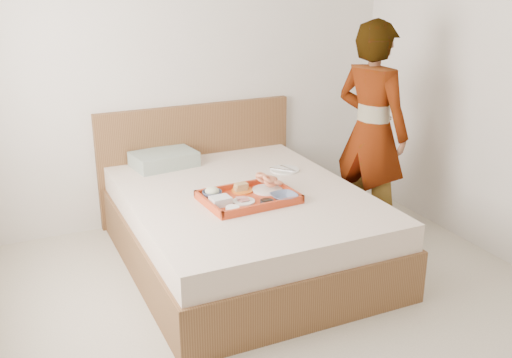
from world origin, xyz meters
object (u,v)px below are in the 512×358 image
at_px(bed, 244,227).
at_px(person, 371,132).
at_px(tray, 249,197).
at_px(dinner_plate, 285,170).

relative_size(bed, person, 1.20).
relative_size(tray, dinner_plate, 2.71).
relative_size(bed, dinner_plate, 8.97).
bearing_deg(dinner_plate, bed, -148.75).
bearing_deg(person, bed, 71.26).
distance_m(bed, dinner_plate, 0.61).
xyz_separation_m(bed, dinner_plate, (0.47, 0.29, 0.27)).
xyz_separation_m(dinner_plate, person, (0.59, -0.26, 0.30)).
distance_m(tray, person, 1.15).
bearing_deg(person, dinner_plate, 46.01).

